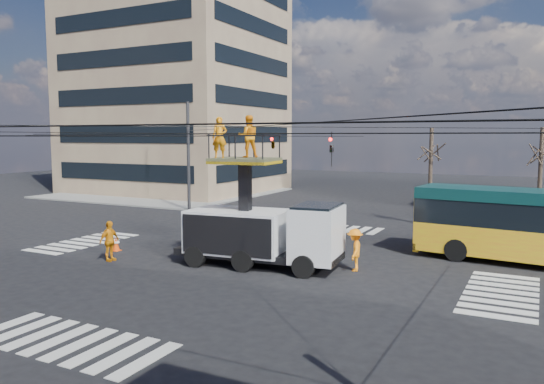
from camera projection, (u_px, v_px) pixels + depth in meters
The scene contains 11 objects.
ground at pixel (252, 263), 23.06m from camera, with size 120.00×120.00×0.00m, color black.
sidewalk_nw at pixel (168, 193), 51.15m from camera, with size 18.00×18.00×0.12m, color slate.
crosswalks at pixel (252, 263), 23.06m from camera, with size 22.40×22.40×0.02m, color silver, non-canonical shape.
building_tower at pixel (176, 40), 52.67m from camera, with size 18.06×16.06×30.00m.
overhead_network at pixel (254, 164), 23.00m from camera, with size 24.24×24.24×8.00m.
tree_a at pixel (431, 151), 32.27m from camera, with size 2.00×2.00×6.00m.
tree_b at pixel (541, 152), 29.56m from camera, with size 2.00×2.00×6.00m.
utility_truck at pixel (263, 218), 22.30m from camera, with size 7.19×3.20×6.39m.
traffic_cone at pixel (116, 244), 25.49m from camera, with size 0.36×0.36×0.66m, color #F8480A.
worker_ground at pixel (109, 241), 23.34m from camera, with size 1.05×0.44×1.79m, color orange.
flagger at pixel (355, 250), 21.64m from camera, with size 1.13×0.65×1.75m, color orange.
Camera 1 is at (11.07, -19.73, 5.49)m, focal length 35.00 mm.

